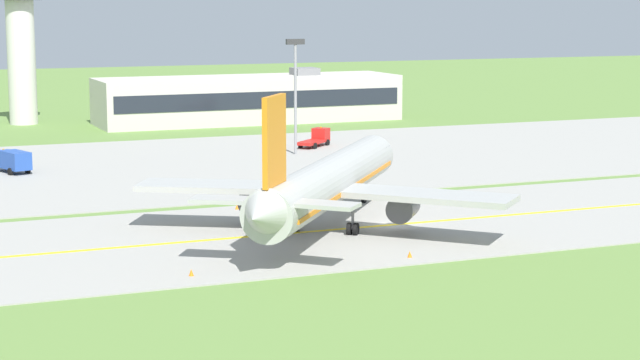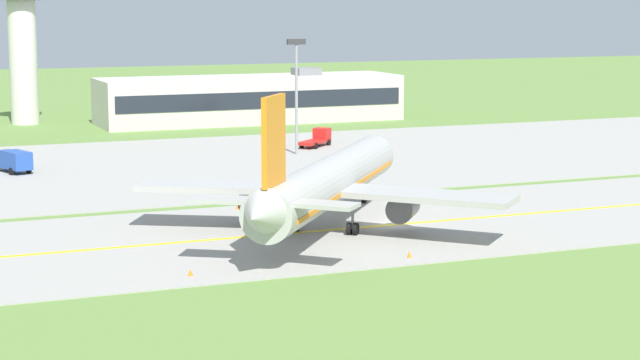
# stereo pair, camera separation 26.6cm
# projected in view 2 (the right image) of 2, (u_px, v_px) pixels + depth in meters

# --- Properties ---
(ground_plane) EXTENTS (500.00, 500.00, 0.00)m
(ground_plane) POSITION_uv_depth(u_px,v_px,m) (390.00, 226.00, 97.58)
(ground_plane) COLOR olive
(taxiway_strip) EXTENTS (240.00, 28.00, 0.10)m
(taxiway_strip) POSITION_uv_depth(u_px,v_px,m) (390.00, 226.00, 97.57)
(taxiway_strip) COLOR #9E9B93
(taxiway_strip) RESTS_ON ground
(apron_pad) EXTENTS (140.00, 52.00, 0.10)m
(apron_pad) POSITION_uv_depth(u_px,v_px,m) (316.00, 158.00, 139.70)
(apron_pad) COLOR #9E9B93
(apron_pad) RESTS_ON ground
(taxiway_centreline) EXTENTS (220.00, 0.60, 0.01)m
(taxiway_centreline) POSITION_uv_depth(u_px,v_px,m) (390.00, 225.00, 97.56)
(taxiway_centreline) COLOR yellow
(taxiway_centreline) RESTS_ON taxiway_strip
(airplane_lead) EXTENTS (29.25, 33.42, 12.70)m
(airplane_lead) POSITION_uv_depth(u_px,v_px,m) (327.00, 183.00, 95.06)
(airplane_lead) COLOR #ADADA8
(airplane_lead) RESTS_ON ground
(service_truck_baggage) EXTENTS (3.81, 6.34, 2.60)m
(service_truck_baggage) POSITION_uv_depth(u_px,v_px,m) (13.00, 160.00, 127.55)
(service_truck_baggage) COLOR #264CA5
(service_truck_baggage) RESTS_ON ground
(service_truck_fuel) EXTENTS (6.10, 5.83, 2.59)m
(service_truck_fuel) POSITION_uv_depth(u_px,v_px,m) (318.00, 138.00, 151.03)
(service_truck_fuel) COLOR red
(service_truck_fuel) RESTS_ON ground
(terminal_building) EXTENTS (49.02, 13.38, 8.57)m
(terminal_building) POSITION_uv_depth(u_px,v_px,m) (250.00, 99.00, 182.14)
(terminal_building) COLOR beige
(terminal_building) RESTS_ON ground
(control_tower) EXTENTS (7.60, 7.60, 24.59)m
(control_tower) POSITION_uv_depth(u_px,v_px,m) (22.00, 30.00, 177.03)
(control_tower) COLOR silver
(control_tower) RESTS_ON ground
(apron_light_mast) EXTENTS (2.40, 0.50, 14.70)m
(apron_light_mast) POSITION_uv_depth(u_px,v_px,m) (296.00, 82.00, 141.62)
(apron_light_mast) COLOR gray
(apron_light_mast) RESTS_ON ground
(traffic_cone_near_edge) EXTENTS (0.44, 0.44, 0.60)m
(traffic_cone_near_edge) POSITION_uv_depth(u_px,v_px,m) (409.00, 255.00, 85.16)
(traffic_cone_near_edge) COLOR orange
(traffic_cone_near_edge) RESTS_ON ground
(traffic_cone_mid_edge) EXTENTS (0.44, 0.44, 0.60)m
(traffic_cone_mid_edge) POSITION_uv_depth(u_px,v_px,m) (191.00, 273.00, 79.43)
(traffic_cone_mid_edge) COLOR orange
(traffic_cone_mid_edge) RESTS_ON ground
(traffic_cone_far_edge) EXTENTS (0.44, 0.44, 0.60)m
(traffic_cone_far_edge) POSITION_uv_depth(u_px,v_px,m) (237.00, 207.00, 104.96)
(traffic_cone_far_edge) COLOR orange
(traffic_cone_far_edge) RESTS_ON ground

